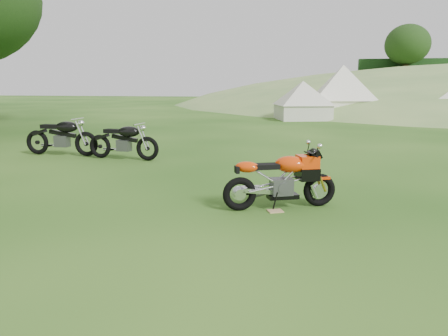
% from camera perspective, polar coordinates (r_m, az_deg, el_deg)
% --- Properties ---
extents(ground, '(120.00, 120.00, 0.00)m').
position_cam_1_polar(ground, '(6.30, -1.63, -6.81)').
color(ground, '#16400D').
rests_on(ground, ground).
extents(sport_motorcycle, '(1.77, 1.06, 1.04)m').
position_cam_1_polar(sport_motorcycle, '(6.81, 7.40, -0.99)').
color(sport_motorcycle, red).
rests_on(sport_motorcycle, ground).
extents(plywood_board, '(0.28, 0.25, 0.02)m').
position_cam_1_polar(plywood_board, '(6.74, 6.71, -5.60)').
color(plywood_board, '#A77C58').
rests_on(plywood_board, ground).
extents(vintage_moto_b, '(1.95, 0.65, 1.01)m').
position_cam_1_polar(vintage_moto_b, '(11.48, -13.05, 3.58)').
color(vintage_moto_b, black).
rests_on(vintage_moto_b, ground).
extents(vintage_moto_c, '(2.08, 0.54, 1.09)m').
position_cam_1_polar(vintage_moto_c, '(12.61, -20.52, 3.99)').
color(vintage_moto_c, black).
rests_on(vintage_moto_c, ground).
extents(tent_left, '(3.24, 3.24, 2.27)m').
position_cam_1_polar(tent_left, '(24.25, 10.24, 8.92)').
color(tent_left, beige).
rests_on(tent_left, ground).
extents(tent_mid, '(3.54, 3.54, 2.84)m').
position_cam_1_polar(tent_mid, '(26.62, 15.20, 9.50)').
color(tent_mid, white).
rests_on(tent_mid, ground).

